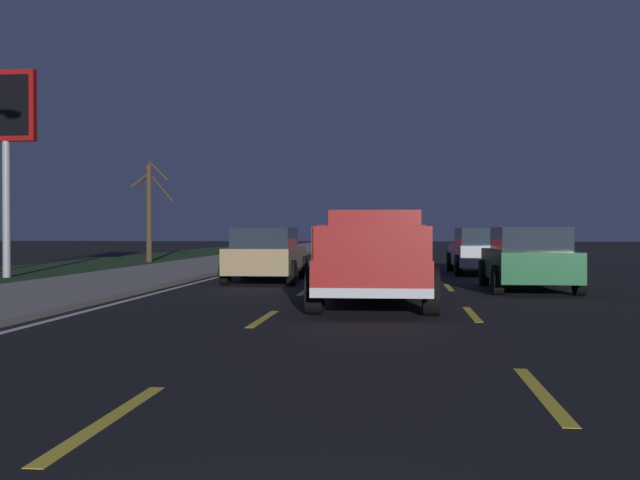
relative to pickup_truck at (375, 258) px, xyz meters
name	(u,v)px	position (x,y,z in m)	size (l,w,h in m)	color
ground	(386,268)	(14.02, 0.00, -0.91)	(144.00, 144.00, 0.00)	black
sidewalk_shoulder	(198,266)	(14.02, 7.45, -0.85)	(108.00, 4.00, 0.12)	gray
grass_verge	(77,267)	(14.02, 12.45, -0.91)	(108.00, 6.00, 0.01)	#1E3819
lane_markings	(315,264)	(17.03, 3.09, -0.91)	(108.00, 7.04, 0.01)	yellow
pickup_truck	(375,258)	(0.00, 0.00, 0.00)	(5.45, 2.33, 1.87)	maroon
sedan_green	(528,258)	(3.64, -3.62, -0.13)	(4.42, 2.05, 1.54)	#14592D
sedan_silver	(481,250)	(10.82, -3.26, -0.13)	(4.44, 2.08, 1.54)	#B2B5BA
sedan_red	(388,243)	(26.66, 0.11, -0.13)	(4.44, 2.09, 1.54)	maroon
sedan_tan	(266,254)	(6.13, 3.29, -0.13)	(4.44, 2.09, 1.54)	#9E845B
gas_price_sign	(6,123)	(7.08, 11.63, 3.89)	(0.27, 1.90, 6.43)	#99999E
bare_tree_far	(149,209)	(18.80, 11.04, 1.56)	(1.51, 1.82, 4.70)	#423323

